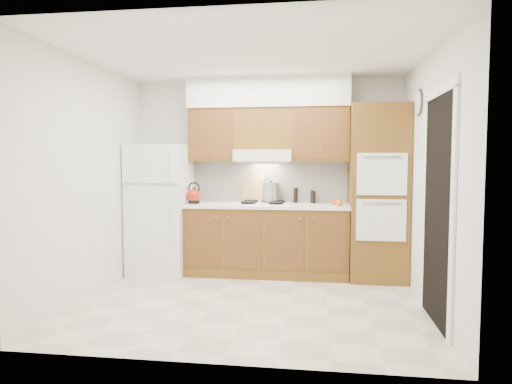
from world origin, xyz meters
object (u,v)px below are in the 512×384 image
at_px(fridge, 161,209).
at_px(stock_pot, 271,192).
at_px(kettle, 194,196).
at_px(oven_cabinet, 378,193).

xyz_separation_m(fridge, stock_pot, (1.47, 0.20, 0.23)).
height_order(fridge, stock_pot, fridge).
bearing_deg(fridge, kettle, -4.68).
bearing_deg(stock_pot, kettle, -166.34).
bearing_deg(stock_pot, oven_cabinet, -6.92).
height_order(fridge, kettle, fridge).
bearing_deg(fridge, oven_cabinet, 0.70).
relative_size(oven_cabinet, kettle, 11.78).
xyz_separation_m(fridge, oven_cabinet, (2.85, 0.03, 0.24)).
height_order(oven_cabinet, kettle, oven_cabinet).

